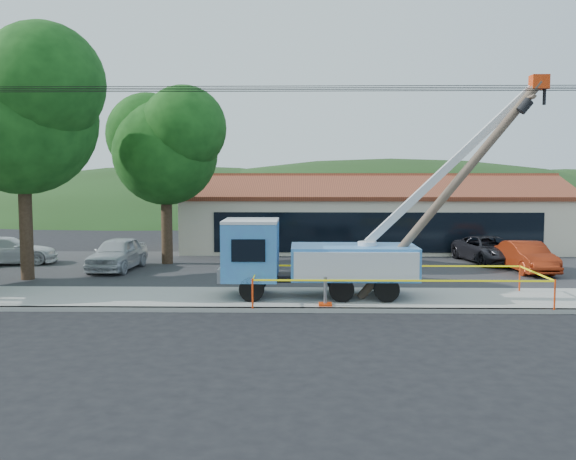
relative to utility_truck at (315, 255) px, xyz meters
The scene contains 17 objects.
ground 4.51m from the utility_truck, 93.90° to the right, with size 120.00×120.00×0.00m, color black.
curb 2.63m from the utility_truck, 97.81° to the right, with size 60.00×0.25×0.15m, color #A9A89E.
sidewalk 1.62m from the utility_truck, 147.62° to the right, with size 60.00×4.00×0.15m, color #A9A89E.
parking_lot 7.99m from the utility_truck, 92.09° to the left, with size 60.00×12.00×0.10m, color #28282B.
strip_mall 16.23m from the utility_truck, 76.77° to the left, with size 22.50×8.53×4.67m.
tree_west_near 14.14m from the utility_truck, 162.73° to the left, with size 7.56×6.72×10.80m.
tree_lot 12.31m from the utility_truck, 129.56° to the left, with size 6.30×5.60×8.94m.
hill_west 53.09m from the utility_truck, 106.74° to the left, with size 78.40×56.00×28.00m, color #1B3312.
hill_center 51.77m from the utility_truck, 79.18° to the left, with size 89.60×64.00×32.00m, color #1B3312.
hill_east 58.89m from the utility_truck, 59.68° to the left, with size 72.80×52.00×26.00m, color #1B3312.
utility_truck is the anchor object (origin of this frame).
leaning_pole 5.76m from the utility_truck, ahead, with size 6.47×1.72×7.89m.
caution_tape 3.03m from the utility_truck, ahead, with size 10.05×3.48×1.01m.
car_silver 11.44m from the utility_truck, 144.29° to the left, with size 1.83×4.55×1.55m, color silver.
car_red 11.94m from the utility_truck, 32.71° to the left, with size 1.49×4.26×1.41m, color maroon.
car_white 17.51m from the utility_truck, 151.06° to the left, with size 1.92×4.72×1.37m, color white.
car_dark 13.16m from the utility_truck, 45.94° to the left, with size 2.25×4.88×1.36m, color black.
Camera 1 is at (-0.20, -19.09, 4.63)m, focal length 40.00 mm.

